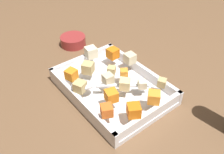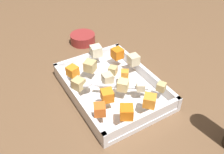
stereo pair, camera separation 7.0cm
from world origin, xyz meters
TOP-DOWN VIEW (x-y plane):
  - ground_plane at (0.00, 0.00)m, footprint 4.00×4.00m
  - baking_dish at (0.00, 0.01)m, footprint 0.32×0.24m
  - carrot_chunk_near_left at (0.08, 0.09)m, footprint 0.04×0.04m
  - carrot_chunk_near_spoon at (-0.01, -0.03)m, footprint 0.03×0.03m
  - carrot_chunk_near_right at (-0.06, 0.06)m, footprint 0.04×0.04m
  - carrot_chunk_corner_sw at (-0.10, 0.10)m, footprint 0.04×0.04m
  - carrot_chunk_heap_top at (-0.13, -0.02)m, footprint 0.04×0.04m
  - carrot_chunk_corner_se at (0.09, -0.07)m, footprint 0.03×0.03m
  - carrot_chunk_far_right at (-0.14, 0.05)m, footprint 0.04×0.04m
  - potato_chunk_center at (0.07, 0.04)m, footprint 0.04×0.04m
  - potato_chunk_front_center at (-0.08, -0.04)m, footprint 0.03×0.03m
  - potato_chunk_mid_left at (-0.10, -0.09)m, footprint 0.03×0.03m
  - potato_chunk_corner_ne at (0.03, -0.01)m, footprint 0.03×0.03m
  - potato_chunk_heap_side at (0.04, -0.09)m, footprint 0.03×0.03m
  - potato_chunk_corner_nw at (-0.00, 0.02)m, footprint 0.03×0.03m
  - potato_chunk_mid_right at (-0.05, -0.00)m, footprint 0.04×0.04m
  - potato_chunk_far_left at (0.02, 0.10)m, footprint 0.04×0.04m
  - potato_chunk_back_center at (0.14, -0.02)m, footprint 0.04×0.04m
  - serving_spoon at (0.02, 0.08)m, footprint 0.15×0.19m
  - small_prep_bowl at (0.30, -0.04)m, footprint 0.09×0.09m

SIDE VIEW (x-z plane):
  - ground_plane at x=0.00m, z-range 0.00..0.00m
  - baking_dish at x=0.00m, z-range -0.01..0.04m
  - small_prep_bowl at x=0.30m, z-range 0.00..0.04m
  - serving_spoon at x=0.02m, z-range 0.04..0.06m
  - potato_chunk_front_center at x=-0.08m, z-range 0.05..0.07m
  - carrot_chunk_near_spoon at x=-0.01m, z-range 0.05..0.07m
  - potato_chunk_mid_left at x=-0.10m, z-range 0.05..0.07m
  - potato_chunk_corner_ne at x=0.03m, z-range 0.05..0.07m
  - potato_chunk_corner_nw at x=0.00m, z-range 0.05..0.07m
  - carrot_chunk_corner_sw at x=-0.10m, z-range 0.05..0.07m
  - potato_chunk_mid_right at x=-0.05m, z-range 0.05..0.07m
  - potato_chunk_far_left at x=0.02m, z-range 0.05..0.07m
  - carrot_chunk_near_left at x=0.08m, z-range 0.05..0.07m
  - carrot_chunk_near_right at x=-0.06m, z-range 0.05..0.08m
  - potato_chunk_heap_side at x=0.04m, z-range 0.05..0.08m
  - carrot_chunk_heap_top at x=-0.13m, z-range 0.05..0.08m
  - potato_chunk_center at x=0.07m, z-range 0.05..0.08m
  - carrot_chunk_far_right at x=-0.14m, z-range 0.05..0.08m
  - carrot_chunk_corner_se at x=0.09m, z-range 0.05..0.08m
  - potato_chunk_back_center at x=0.14m, z-range 0.05..0.08m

